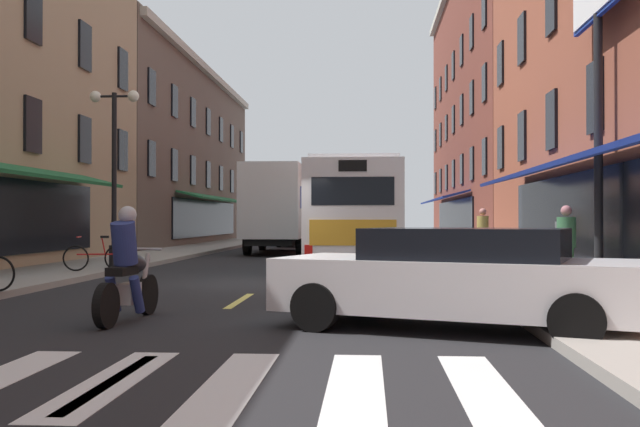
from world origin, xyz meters
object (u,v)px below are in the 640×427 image
pedestrian_mid (483,234)px  street_lamp_twin (114,169)px  transit_bus (359,214)px  motorcycle_rider (127,272)px  pedestrian_near (566,244)px  billboard_sign (598,14)px  box_truck (278,208)px  sedan_near (457,277)px  sedan_mid (298,233)px  bicycle_near (97,257)px

pedestrian_mid → street_lamp_twin: street_lamp_twin is taller
transit_bus → motorcycle_rider: transit_bus is taller
transit_bus → pedestrian_near: transit_bus is taller
motorcycle_rider → billboard_sign: bearing=31.6°
box_truck → sedan_near: size_ratio=1.54×
sedan_mid → pedestrian_mid: pedestrian_mid is taller
box_truck → street_lamp_twin: 12.02m
sedan_near → sedan_mid: size_ratio=1.04×
bicycle_near → street_lamp_twin: bearing=95.9°
motorcycle_rider → bicycle_near: 8.82m
billboard_sign → sedan_near: 8.24m
motorcycle_rider → pedestrian_mid: size_ratio=1.23×
transit_bus → pedestrian_near: (4.16, -8.97, -0.67)m
sedan_near → motorcycle_rider: (-4.62, 0.45, 0.01)m
pedestrian_near → pedestrian_mid: (-0.28, 8.51, 0.02)m
billboard_sign → street_lamp_twin: billboard_sign is taller
pedestrian_near → billboard_sign: bearing=-140.7°
sedan_mid → street_lamp_twin: 20.26m
pedestrian_mid → street_lamp_twin: bearing=154.8°
sedan_near → bicycle_near: sedan_near is taller
transit_bus → sedan_near: transit_bus is taller
sedan_near → pedestrian_mid: (2.42, 13.24, 0.30)m
billboard_sign → box_truck: 18.86m
billboard_sign → motorcycle_rider: 10.84m
pedestrian_mid → bicycle_near: bearing=163.5°
sedan_near → pedestrian_mid: size_ratio=2.97×
sedan_near → pedestrian_mid: bearing=79.6°
sedan_near → motorcycle_rider: motorcycle_rider is taller
sedan_mid → box_truck: bearing=-90.3°
sedan_near → pedestrian_near: size_ratio=3.11×
transit_bus → sedan_mid: (-3.62, 16.45, -0.96)m
motorcycle_rider → bicycle_near: motorcycle_rider is taller
box_truck → pedestrian_mid: box_truck is taller
motorcycle_rider → bicycle_near: (-3.55, 8.07, -0.21)m
transit_bus → pedestrian_mid: (3.88, -0.46, -0.65)m
transit_bus → pedestrian_near: bearing=-65.1°
box_truck → pedestrian_near: box_truck is taller
bicycle_near → sedan_mid: bearing=81.8°
billboard_sign → motorcycle_rider: bearing=-148.4°
box_truck → sedan_near: (5.11, -21.80, -1.26)m
bicycle_near → pedestrian_near: size_ratio=1.06×
box_truck → billboard_sign: bearing=-62.0°
pedestrian_near → motorcycle_rider: bearing=28.3°
billboard_sign → motorcycle_rider: billboard_sign is taller
transit_bus → sedan_near: 13.81m
street_lamp_twin → billboard_sign: bearing=-21.9°
box_truck → pedestrian_near: bearing=-65.4°
billboard_sign → pedestrian_mid: size_ratio=4.27×
motorcycle_rider → pedestrian_near: (7.33, 4.28, 0.28)m
billboard_sign → bicycle_near: 13.19m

